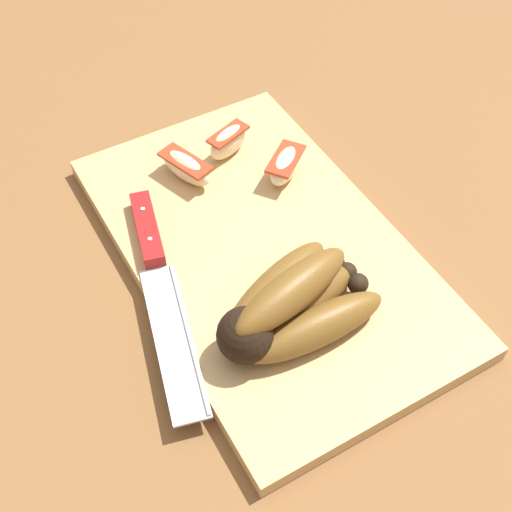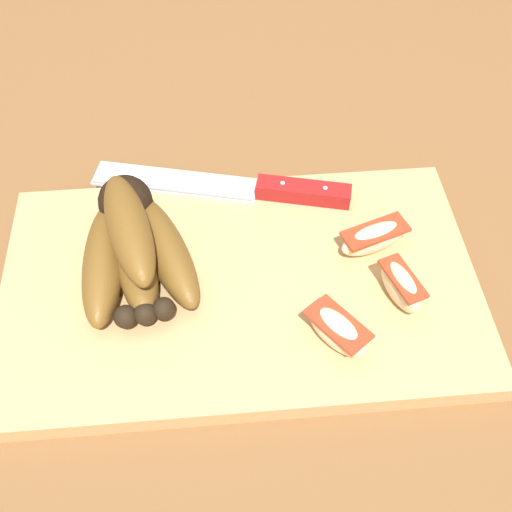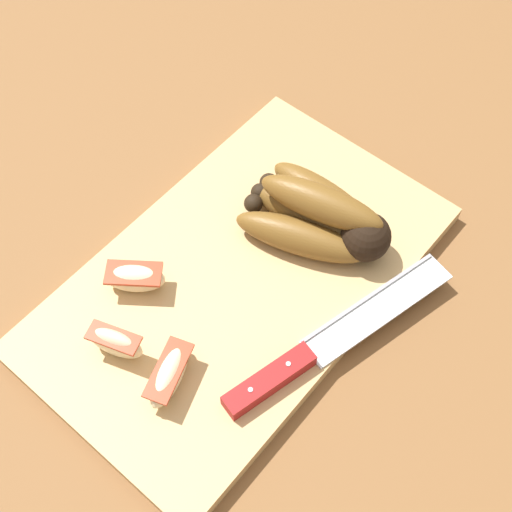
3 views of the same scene
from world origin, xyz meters
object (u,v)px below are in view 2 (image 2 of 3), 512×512
object	(u,v)px
banana_bunch	(133,244)
apple_wedge_middle	(401,286)
apple_wedge_far	(337,330)
apple_wedge_near	(374,238)
chefs_knife	(258,189)

from	to	relation	value
banana_bunch	apple_wedge_middle	size ratio (longest dim) A/B	2.73
banana_bunch	apple_wedge_far	size ratio (longest dim) A/B	2.49
banana_bunch	apple_wedge_near	bearing A→B (deg)	179.10
apple_wedge_near	apple_wedge_middle	bearing A→B (deg)	100.38
banana_bunch	apple_wedge_far	bearing A→B (deg)	149.62
apple_wedge_near	apple_wedge_far	size ratio (longest dim) A/B	1.13
apple_wedge_near	apple_wedge_middle	world-z (taller)	apple_wedge_middle
apple_wedge_far	apple_wedge_near	bearing A→B (deg)	-117.88
chefs_knife	apple_wedge_far	xyz separation A→B (m)	(-0.05, 0.19, 0.01)
chefs_knife	apple_wedge_near	distance (m)	0.14
chefs_knife	apple_wedge_far	size ratio (longest dim) A/B	4.14
banana_bunch	chefs_knife	bearing A→B (deg)	-146.72
chefs_knife	apple_wedge_near	bearing A→B (deg)	140.66
apple_wedge_far	apple_wedge_middle	bearing A→B (deg)	-148.61
chefs_knife	banana_bunch	bearing A→B (deg)	33.28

